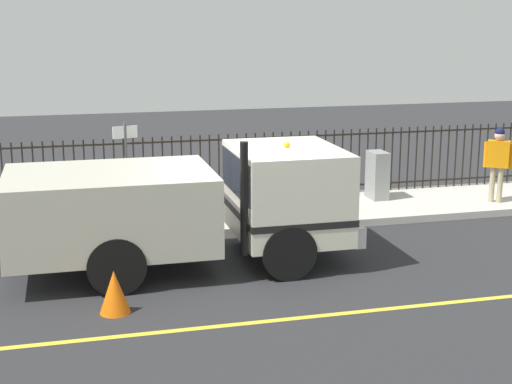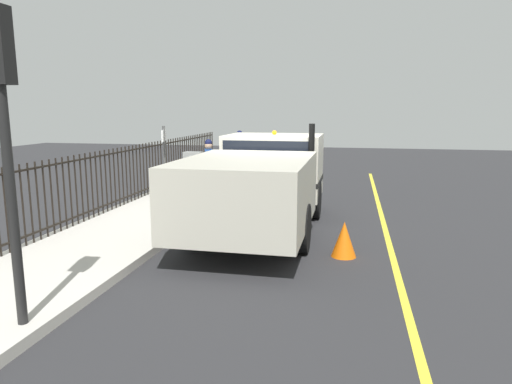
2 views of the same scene
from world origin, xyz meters
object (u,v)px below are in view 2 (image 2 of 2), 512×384
Objects in this scene: traffic_cone at (344,239)px; traffic_light_near at (2,104)px; worker_standing at (209,162)px; pedestrian_distant at (240,148)px; street_sign at (165,166)px; utility_cabinet at (193,168)px; work_truck at (262,177)px.

traffic_light_near is at bearing 45.92° from traffic_cone.
traffic_light_near is at bearing -18.45° from worker_standing.
pedestrian_distant is 13.13m from traffic_light_near.
traffic_cone is 4.01m from street_sign.
street_sign is (-0.28, 3.96, 0.36)m from worker_standing.
pedestrian_distant is at bearing 162.01° from worker_standing.
work_truck is at bearing 124.61° from utility_cabinet.
traffic_cone is (-4.06, 4.52, -0.87)m from worker_standing.
traffic_cone is at bearing 44.51° from traffic_light_near.
pedestrian_distant is 0.47× the size of traffic_light_near.
worker_standing is 3.99m from street_sign.
work_truck is at bearing 17.12° from worker_standing.
traffic_light_near reaches higher than pedestrian_distant.
pedestrian_distant is at bearing -86.97° from street_sign.
work_truck is 2.68m from traffic_cone.
street_sign reaches higher than utility_cabinet.
traffic_cone is at bearing 171.60° from street_sign.
street_sign is (1.88, 1.12, 0.35)m from work_truck.
traffic_cone is (-3.81, -3.93, -2.47)m from traffic_light_near.
traffic_cone is at bearing -41.18° from work_truck.
work_truck is 6.14m from traffic_light_near.
work_truck is 7.78m from pedestrian_distant.
traffic_cone is at bearing 21.77° from worker_standing.
pedestrian_distant reaches higher than utility_cabinet.
worker_standing is at bearing 120.65° from utility_cabinet.
pedestrian_distant is 1.56× the size of utility_cabinet.
utility_cabinet is at bearing 96.49° from traffic_light_near.
traffic_cone is at bearing 128.74° from utility_cabinet.
worker_standing is 8.61m from traffic_light_near.
utility_cabinet is 1.68× the size of traffic_cone.
pedestrian_distant is 0.78× the size of street_sign.
street_sign is at bearing -16.07° from worker_standing.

